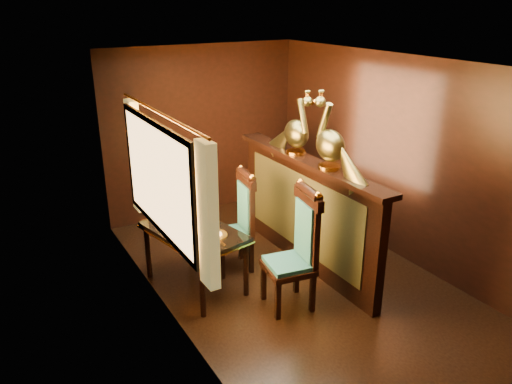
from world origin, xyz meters
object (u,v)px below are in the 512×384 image
(peacock_right, at_px, (297,122))
(chair_left, at_px, (300,244))
(dining_table, at_px, (194,235))
(peacock_left, at_px, (331,132))
(chair_right, at_px, (240,218))

(peacock_right, bearing_deg, chair_left, -121.43)
(dining_table, relative_size, peacock_left, 1.61)
(dining_table, relative_size, peacock_right, 1.69)
(chair_left, xyz_separation_m, peacock_right, (0.56, 0.92, 1.05))
(dining_table, bearing_deg, peacock_right, -10.05)
(chair_right, bearing_deg, dining_table, -161.27)
(chair_left, distance_m, peacock_left, 1.24)
(dining_table, bearing_deg, chair_right, -1.42)
(peacock_right, bearing_deg, chair_right, 173.84)
(chair_left, relative_size, chair_right, 1.08)
(dining_table, xyz_separation_m, chair_left, (0.82, -0.88, 0.06))
(dining_table, distance_m, peacock_right, 1.77)
(chair_right, bearing_deg, peacock_right, 2.11)
(peacock_left, bearing_deg, chair_right, 135.22)
(peacock_left, distance_m, peacock_right, 0.64)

